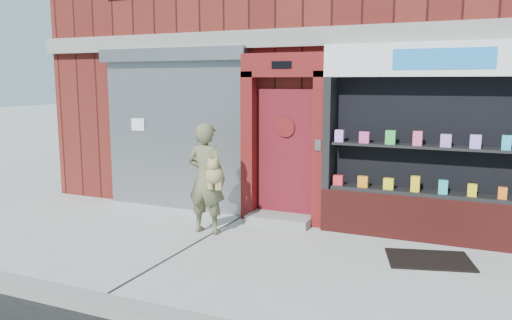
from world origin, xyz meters
The scene contains 7 objects.
ground centered at (0.00, 0.00, 0.00)m, with size 80.00×80.00×0.00m, color #9E9E99.
building centered at (0.00, 5.99, 4.00)m, with size 12.00×8.16×8.00m.
shutter_bay centered at (-3.00, 1.93, 1.72)m, with size 3.10×0.30×3.04m.
red_door_bay centered at (-0.75, 1.86, 1.46)m, with size 1.52×0.58×2.90m.
pharmacy_bay centered at (1.75, 1.81, 1.37)m, with size 3.50×0.41×3.00m.
woman centered at (-1.65, 0.75, 0.90)m, with size 0.69×0.49×1.79m.
doormat centered at (1.77, 0.84, 0.01)m, with size 1.11×0.77×0.03m, color black.
Camera 1 is at (2.21, -6.10, 2.42)m, focal length 35.00 mm.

